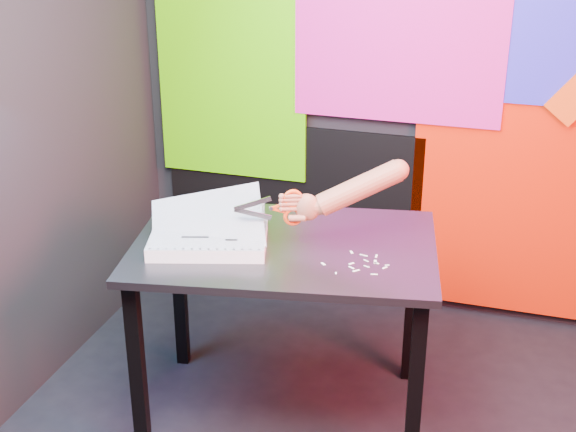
% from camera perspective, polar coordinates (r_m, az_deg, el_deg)
% --- Properties ---
extents(room, '(3.01, 3.01, 2.71)m').
position_cam_1_polar(room, '(2.22, 7.77, 5.94)').
color(room, black).
rests_on(room, ground).
extents(backdrop, '(2.88, 0.05, 2.08)m').
position_cam_1_polar(backdrop, '(3.72, 12.35, 6.37)').
color(backdrop, red).
rests_on(backdrop, ground).
extents(work_table, '(1.22, 0.92, 0.75)m').
position_cam_1_polar(work_table, '(2.98, -0.25, -3.70)').
color(work_table, black).
rests_on(work_table, ground).
extents(printout_stack, '(0.50, 0.41, 0.22)m').
position_cam_1_polar(printout_stack, '(2.93, -5.65, -1.56)').
color(printout_stack, white).
rests_on(printout_stack, work_table).
extents(scissors, '(0.23, 0.10, 0.14)m').
position_cam_1_polar(scissors, '(2.86, 0.02, 0.59)').
color(scissors, silver).
rests_on(scissors, printout_stack).
extents(hand_forearm, '(0.43, 0.20, 0.22)m').
position_cam_1_polar(hand_forearm, '(2.86, 4.46, 1.79)').
color(hand_forearm, '#9B5542').
rests_on(hand_forearm, work_table).
extents(paper_clippings, '(0.23, 0.19, 0.00)m').
position_cam_1_polar(paper_clippings, '(2.80, 5.32, -3.38)').
color(paper_clippings, white).
rests_on(paper_clippings, work_table).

